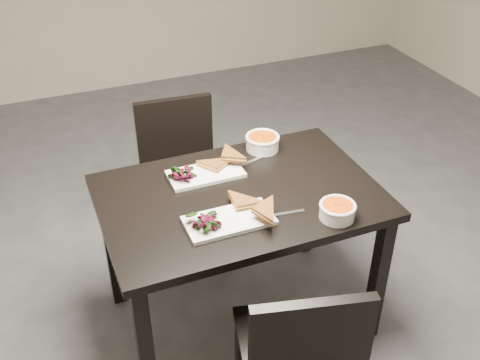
% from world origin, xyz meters
% --- Properties ---
extents(ground, '(5.00, 5.00, 0.00)m').
position_xyz_m(ground, '(0.00, 0.00, 0.00)').
color(ground, '#47474C').
rests_on(ground, ground).
extents(table, '(1.20, 0.80, 0.75)m').
position_xyz_m(table, '(-0.40, -0.48, 0.65)').
color(table, black).
rests_on(table, ground).
extents(chair_near, '(0.51, 0.51, 0.85)m').
position_xyz_m(chair_near, '(-0.43, -1.14, 0.48)').
color(chair_near, black).
rests_on(chair_near, ground).
extents(chair_far, '(0.45, 0.45, 0.85)m').
position_xyz_m(chair_far, '(-0.47, 0.22, 0.48)').
color(chair_far, black).
rests_on(chair_far, ground).
extents(plate_near, '(0.36, 0.18, 0.02)m').
position_xyz_m(plate_near, '(-0.52, -0.65, 0.76)').
color(plate_near, white).
rests_on(plate_near, table).
extents(sandwich_near, '(0.19, 0.15, 0.06)m').
position_xyz_m(sandwich_near, '(-0.45, -0.63, 0.80)').
color(sandwich_near, '#97581F').
rests_on(sandwich_near, plate_near).
extents(salad_near, '(0.11, 0.10, 0.05)m').
position_xyz_m(salad_near, '(-0.62, -0.65, 0.79)').
color(salad_near, black).
rests_on(salad_near, plate_near).
extents(soup_bowl_near, '(0.15, 0.15, 0.07)m').
position_xyz_m(soup_bowl_near, '(-0.10, -0.78, 0.79)').
color(soup_bowl_near, white).
rests_on(soup_bowl_near, table).
extents(cutlery_near, '(0.18, 0.04, 0.00)m').
position_xyz_m(cutlery_near, '(-0.29, -0.68, 0.75)').
color(cutlery_near, silver).
rests_on(cutlery_near, table).
extents(plate_far, '(0.34, 0.17, 0.02)m').
position_xyz_m(plate_far, '(-0.49, -0.29, 0.76)').
color(plate_far, white).
rests_on(plate_far, table).
extents(sandwich_far, '(0.21, 0.20, 0.05)m').
position_xyz_m(sandwich_far, '(-0.43, -0.30, 0.79)').
color(sandwich_far, '#97581F').
rests_on(sandwich_far, plate_far).
extents(salad_far, '(0.11, 0.09, 0.05)m').
position_xyz_m(salad_far, '(-0.59, -0.29, 0.79)').
color(salad_far, black).
rests_on(salad_far, plate_far).
extents(soup_bowl_far, '(0.17, 0.17, 0.07)m').
position_xyz_m(soup_bowl_far, '(-0.16, -0.17, 0.79)').
color(soup_bowl_far, white).
rests_on(soup_bowl_far, table).
extents(cutlery_far, '(0.18, 0.07, 0.00)m').
position_xyz_m(cutlery_far, '(-0.26, -0.25, 0.75)').
color(cutlery_far, silver).
rests_on(cutlery_far, table).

